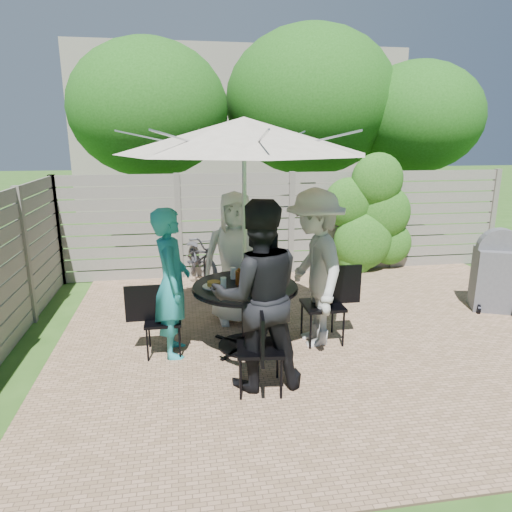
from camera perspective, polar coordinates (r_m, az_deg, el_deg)
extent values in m
plane|color=#2B5119|center=(5.80, 11.32, -10.63)|extent=(60.00, 60.00, 0.00)
cube|color=tan|center=(6.22, 9.72, -8.63)|extent=(7.00, 6.00, 0.02)
cube|color=gray|center=(8.26, 4.42, 4.07)|extent=(8.00, 0.10, 1.85)
cube|color=gray|center=(5.97, -29.20, -2.07)|extent=(0.10, 5.00, 1.85)
ellipsoid|color=#195313|center=(8.56, 13.82, 3.90)|extent=(1.20, 0.70, 1.80)
cube|color=gray|center=(16.99, -2.87, 15.00)|extent=(10.00, 6.00, 5.00)
ellipsoid|color=#1C4D12|center=(9.91, -13.19, 17.43)|extent=(3.20, 3.20, 2.72)
ellipsoid|color=#1C4D12|center=(10.81, 6.82, 18.58)|extent=(3.80, 3.80, 3.23)
ellipsoid|color=#1C4D12|center=(10.96, 19.41, 15.98)|extent=(2.80, 2.80, 2.38)
cylinder|color=black|center=(5.29, -1.39, -3.82)|extent=(1.22, 1.22, 0.03)
cylinder|color=black|center=(5.42, -1.36, -7.70)|extent=(0.09, 0.09, 0.78)
cylinder|color=black|center=(5.58, -1.34, -11.18)|extent=(0.65, 0.65, 0.04)
cylinder|color=silver|center=(5.15, -1.42, 1.30)|extent=(0.05, 0.05, 2.52)
cone|color=beige|center=(5.01, -1.51, 14.83)|extent=(2.78, 2.78, 0.38)
cube|color=black|center=(6.27, -2.69, -3.50)|extent=(0.53, 0.53, 0.04)
cube|color=black|center=(6.42, -3.17, -0.60)|extent=(0.08, 0.48, 0.49)
imported|color=silver|center=(6.04, -2.59, -0.30)|extent=(0.88, 0.58, 1.78)
cube|color=black|center=(5.36, -11.54, -7.92)|extent=(0.41, 0.41, 0.03)
cube|color=black|center=(5.29, -13.89, -5.77)|extent=(0.41, 0.03, 0.42)
imported|color=teal|center=(5.21, -10.47, -3.39)|extent=(0.42, 0.63, 1.72)
cube|color=black|center=(4.54, 0.49, -11.42)|extent=(0.50, 0.50, 0.04)
cube|color=black|center=(4.23, 0.68, -9.80)|extent=(0.08, 0.45, 0.46)
imported|color=black|center=(4.46, 0.22, -5.03)|extent=(0.94, 0.73, 1.91)
cube|color=black|center=(5.60, 8.34, -6.13)|extent=(0.47, 0.47, 0.04)
cube|color=black|center=(5.59, 10.72, -3.51)|extent=(0.47, 0.03, 0.48)
imported|color=#B6B7B2|center=(5.42, 7.32, -1.59)|extent=(0.72, 1.23, 1.89)
cylinder|color=white|center=(5.62, -1.94, -2.43)|extent=(0.26, 0.26, 0.01)
cylinder|color=olive|center=(5.61, -1.95, -2.12)|extent=(0.15, 0.15, 0.05)
cylinder|color=white|center=(5.24, -5.29, -3.78)|extent=(0.26, 0.26, 0.01)
cylinder|color=olive|center=(5.23, -5.30, -3.45)|extent=(0.15, 0.15, 0.05)
cylinder|color=white|center=(4.94, -0.75, -4.88)|extent=(0.26, 0.26, 0.01)
cylinder|color=olive|center=(4.93, -0.76, -4.53)|extent=(0.15, 0.15, 0.05)
cylinder|color=white|center=(5.34, 2.44, -3.36)|extent=(0.26, 0.26, 0.01)
cylinder|color=olive|center=(5.33, 2.44, -3.03)|extent=(0.15, 0.15, 0.05)
cylinder|color=silver|center=(5.49, -2.89, -2.16)|extent=(0.07, 0.07, 0.14)
cylinder|color=silver|center=(5.13, -4.09, -3.43)|extent=(0.07, 0.07, 0.14)
cylinder|color=silver|center=(5.03, 0.24, -3.76)|extent=(0.07, 0.07, 0.14)
cylinder|color=silver|center=(5.40, 1.16, -2.44)|extent=(0.07, 0.07, 0.14)
cylinder|color=#59280C|center=(5.30, -2.12, -2.69)|extent=(0.09, 0.09, 0.16)
cylinder|color=#C6B293|center=(5.48, -0.71, -2.28)|extent=(0.08, 0.08, 0.12)
imported|color=#333338|center=(7.75, -7.06, -0.25)|extent=(1.08, 1.86, 0.92)
cube|color=#5B5B60|center=(7.40, 27.73, -2.68)|extent=(0.72, 0.65, 0.91)
cylinder|color=#5B5B60|center=(7.29, 28.15, 0.73)|extent=(0.62, 0.40, 0.60)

